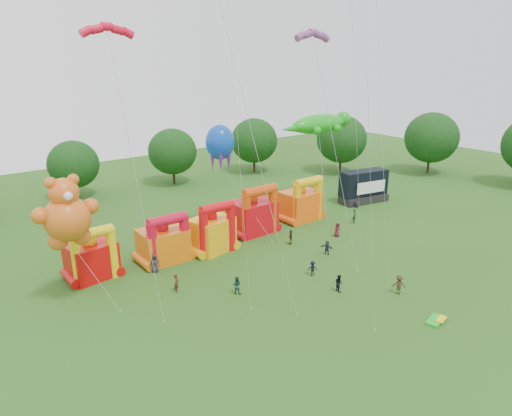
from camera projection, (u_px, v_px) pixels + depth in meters
ground at (427, 354)px, 34.13m from camera, size 160.00×160.00×0.00m
tree_ring at (421, 280)px, 31.94m from camera, size 121.71×123.80×12.07m
bouncy_castle_0 at (92, 258)px, 45.26m from camera, size 4.83×4.07×5.64m
bouncy_castle_1 at (164, 242)px, 49.01m from camera, size 4.93×3.98×5.60m
bouncy_castle_2 at (213, 232)px, 51.58m from camera, size 5.26×4.57×6.01m
bouncy_castle_3 at (254, 214)px, 57.02m from camera, size 5.44×4.42×6.33m
bouncy_castle_4 at (301, 203)px, 61.52m from camera, size 5.00×4.02×6.13m
stage_trailer at (364, 187)px, 69.12m from camera, size 7.94×4.21×4.92m
teddy_bear_kite at (79, 241)px, 38.79m from camera, size 5.51×5.75×11.99m
gecko_kite at (322, 162)px, 65.35m from camera, size 13.61×9.53×13.26m
octopus_kite at (240, 188)px, 55.04m from camera, size 4.29×9.20×13.53m
parafoil_kites at (252, 154)px, 37.93m from camera, size 22.69×14.99×28.93m
diamond_kites at (338, 129)px, 39.35m from camera, size 14.96×15.44×33.77m
folded_kite_bundle at (436, 320)px, 38.18m from camera, size 2.18×1.46×0.31m
spectator_0 at (155, 263)px, 46.73m from camera, size 1.09×0.86×1.96m
spectator_1 at (177, 283)px, 42.85m from camera, size 0.77×0.80×1.85m
spectator_2 at (237, 285)px, 42.51m from camera, size 1.07×1.09×1.77m
spectator_3 at (312, 268)px, 46.09m from camera, size 1.16×1.03×1.56m
spectator_4 at (291, 237)px, 53.78m from camera, size 0.97×1.11×1.80m
spectator_5 at (327, 248)px, 51.02m from camera, size 0.94×1.58×1.62m
spectator_6 at (337, 230)px, 56.06m from camera, size 0.99×0.76×1.81m
spectator_7 at (354, 216)px, 60.62m from camera, size 0.84×0.76×1.94m
spectator_8 at (339, 283)px, 43.01m from camera, size 0.79×0.93×1.68m
spectator_9 at (399, 285)px, 42.47m from camera, size 1.35×1.38×1.90m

